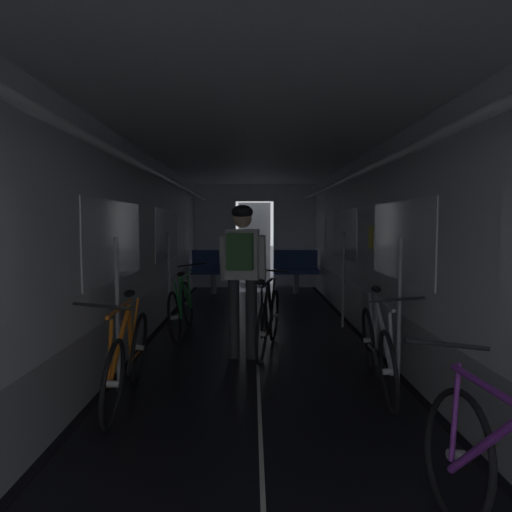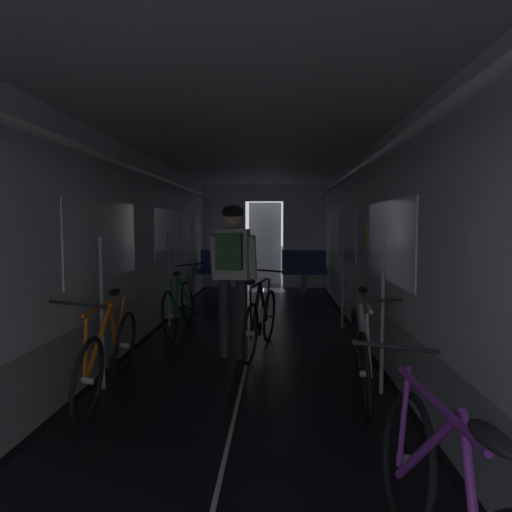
{
  "view_description": "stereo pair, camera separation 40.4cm",
  "coord_description": "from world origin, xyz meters",
  "px_view_note": "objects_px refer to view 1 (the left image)",
  "views": [
    {
      "loc": [
        -0.06,
        -2.04,
        1.52
      ],
      "look_at": [
        0.0,
        5.05,
        1.03
      ],
      "focal_mm": 32.67,
      "sensor_mm": 36.0,
      "label": 1
    },
    {
      "loc": [
        0.34,
        -2.04,
        1.52
      ],
      "look_at": [
        0.0,
        5.05,
        1.03
      ],
      "focal_mm": 32.67,
      "sensor_mm": 36.0,
      "label": 2
    }
  ],
  "objects_px": {
    "bicycle_green": "(182,307)",
    "bicycle_black_in_aisle": "(268,320)",
    "bicycle_silver": "(378,348)",
    "bench_seat_far_left": "(214,267)",
    "bicycle_orange": "(127,357)",
    "person_cyclist_aisle": "(242,264)",
    "bench_seat_far_right": "(296,267)"
  },
  "relations": [
    {
      "from": "bench_seat_far_right",
      "to": "person_cyclist_aisle",
      "type": "height_order",
      "value": "person_cyclist_aisle"
    },
    {
      "from": "bicycle_orange",
      "to": "bench_seat_far_right",
      "type": "bearing_deg",
      "value": 71.96
    },
    {
      "from": "bicycle_black_in_aisle",
      "to": "bicycle_orange",
      "type": "bearing_deg",
      "value": -129.28
    },
    {
      "from": "bench_seat_far_right",
      "to": "bicycle_silver",
      "type": "distance_m",
      "value": 5.95
    },
    {
      "from": "bicycle_orange",
      "to": "person_cyclist_aisle",
      "type": "height_order",
      "value": "person_cyclist_aisle"
    },
    {
      "from": "person_cyclist_aisle",
      "to": "bench_seat_far_right",
      "type": "bearing_deg",
      "value": 77.81
    },
    {
      "from": "bench_seat_far_left",
      "to": "bicycle_orange",
      "type": "height_order",
      "value": "bench_seat_far_left"
    },
    {
      "from": "bicycle_green",
      "to": "bicycle_silver",
      "type": "bearing_deg",
      "value": -45.8
    },
    {
      "from": "bicycle_silver",
      "to": "bicycle_black_in_aisle",
      "type": "bearing_deg",
      "value": 126.92
    },
    {
      "from": "bicycle_orange",
      "to": "bicycle_black_in_aisle",
      "type": "relative_size",
      "value": 1.01
    },
    {
      "from": "bench_seat_far_right",
      "to": "bicycle_orange",
      "type": "xyz_separation_m",
      "value": [
        -2.02,
        -6.21,
        -0.19
      ]
    },
    {
      "from": "bicycle_green",
      "to": "bicycle_black_in_aisle",
      "type": "bearing_deg",
      "value": -37.92
    },
    {
      "from": "bench_seat_far_right",
      "to": "bicycle_black_in_aisle",
      "type": "bearing_deg",
      "value": -99.3
    },
    {
      "from": "bicycle_silver",
      "to": "person_cyclist_aisle",
      "type": "distance_m",
      "value": 1.75
    },
    {
      "from": "person_cyclist_aisle",
      "to": "bicycle_green",
      "type": "bearing_deg",
      "value": 126.19
    },
    {
      "from": "bench_seat_far_right",
      "to": "person_cyclist_aisle",
      "type": "distance_m",
      "value": 5.08
    },
    {
      "from": "bench_seat_far_left",
      "to": "bicycle_green",
      "type": "relative_size",
      "value": 0.58
    },
    {
      "from": "bench_seat_far_left",
      "to": "bicycle_orange",
      "type": "relative_size",
      "value": 0.58
    },
    {
      "from": "bicycle_orange",
      "to": "bicycle_green",
      "type": "xyz_separation_m",
      "value": [
        0.1,
        2.44,
        -0.0
      ]
    },
    {
      "from": "bicycle_black_in_aisle",
      "to": "bench_seat_far_right",
      "type": "bearing_deg",
      "value": 80.7
    },
    {
      "from": "bicycle_silver",
      "to": "bicycle_black_in_aisle",
      "type": "height_order",
      "value": "bicycle_silver"
    },
    {
      "from": "bicycle_orange",
      "to": "person_cyclist_aisle",
      "type": "bearing_deg",
      "value": 53.03
    },
    {
      "from": "bench_seat_far_left",
      "to": "bicycle_black_in_aisle",
      "type": "relative_size",
      "value": 0.59
    },
    {
      "from": "bicycle_silver",
      "to": "bicycle_green",
      "type": "relative_size",
      "value": 1.0
    },
    {
      "from": "bench_seat_far_left",
      "to": "bicycle_black_in_aisle",
      "type": "height_order",
      "value": "bench_seat_far_left"
    },
    {
      "from": "bicycle_green",
      "to": "bench_seat_far_right",
      "type": "bearing_deg",
      "value": 62.94
    },
    {
      "from": "bicycle_silver",
      "to": "bicycle_green",
      "type": "bearing_deg",
      "value": 134.2
    },
    {
      "from": "bench_seat_far_right",
      "to": "bicycle_green",
      "type": "relative_size",
      "value": 0.58
    },
    {
      "from": "bicycle_green",
      "to": "bicycle_black_in_aisle",
      "type": "height_order",
      "value": "bicycle_green"
    },
    {
      "from": "bench_seat_far_left",
      "to": "bicycle_green",
      "type": "bearing_deg",
      "value": -91.92
    },
    {
      "from": "bench_seat_far_right",
      "to": "person_cyclist_aisle",
      "type": "bearing_deg",
      "value": -102.19
    },
    {
      "from": "bicycle_silver",
      "to": "bench_seat_far_right",
      "type": "bearing_deg",
      "value": 91.84
    }
  ]
}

